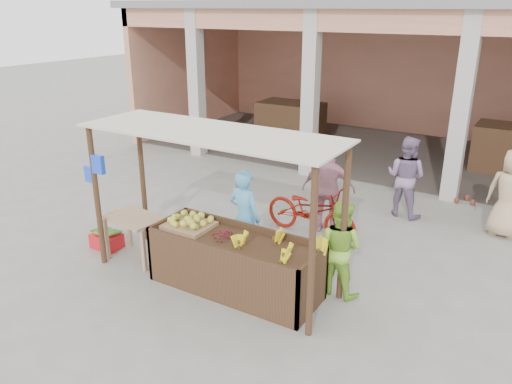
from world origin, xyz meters
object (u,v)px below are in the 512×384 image
Objects in this scene: fruit_stall at (235,265)px; vendor_blue at (245,214)px; side_table at (135,224)px; motorcycle at (311,210)px; red_crate at (107,241)px; vendor_green at (340,245)px.

vendor_blue reaches higher than fruit_stall.
fruit_stall reaches higher than side_table.
fruit_stall is 2.33m from motorcycle.
side_table is at bearing 33.70° from vendor_blue.
vendor_green is at bearing 10.31° from red_crate.
vendor_blue reaches higher than side_table.
motorcycle is at bearing 86.17° from fruit_stall.
vendor_blue is at bearing 33.99° from side_table.
vendor_blue is at bearing 18.28° from red_crate.
vendor_green reaches higher than motorcycle.
motorcycle is (2.14, 2.36, -0.12)m from side_table.
motorcycle is (2.88, 2.35, 0.38)m from red_crate.
fruit_stall is 5.07× the size of red_crate.
fruit_stall is at bearing 35.50° from vendor_green.
fruit_stall is 0.96m from vendor_blue.
motorcycle reaches higher than red_crate.
vendor_blue reaches higher than red_crate.
fruit_stall is 1.48× the size of vendor_blue.
vendor_green reaches higher than red_crate.
red_crate is 0.26× the size of motorcycle.
vendor_green is at bearing -173.77° from vendor_blue.
vendor_green is at bearing 20.98° from side_table.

